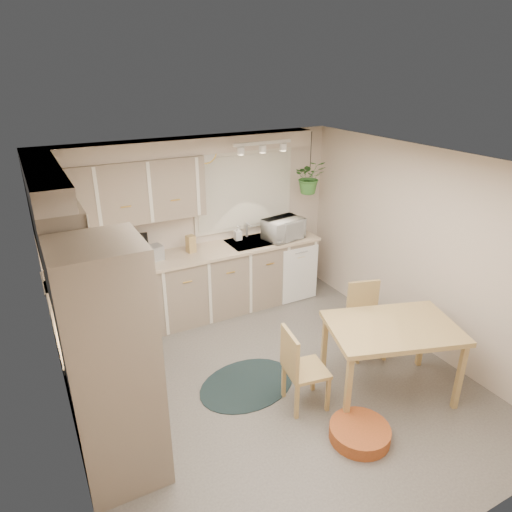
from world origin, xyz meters
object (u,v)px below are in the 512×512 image
object	(u,v)px
pet_bed	(360,433)
microwave	(284,227)
dining_table	(389,359)
braided_rug	(247,384)
chair_left	(306,368)
chair_back	(368,322)

from	to	relation	value
pet_bed	microwave	xyz separation A→B (m)	(0.80, 2.74, 1.06)
pet_bed	dining_table	bearing A→B (deg)	30.54
braided_rug	microwave	size ratio (longest dim) A/B	2.05
chair_left	chair_back	xyz separation A→B (m)	(1.13, 0.40, -0.00)
pet_bed	microwave	bearing A→B (deg)	73.64
dining_table	pet_bed	bearing A→B (deg)	-149.46
microwave	dining_table	bearing A→B (deg)	-103.17
pet_bed	braided_rug	bearing A→B (deg)	115.96
chair_back	microwave	distance (m)	1.83
chair_back	pet_bed	distance (m)	1.46
dining_table	microwave	size ratio (longest dim) A/B	2.37
microwave	chair_back	bearing A→B (deg)	-95.38
chair_left	chair_back	distance (m)	1.20
chair_back	microwave	size ratio (longest dim) A/B	1.63
dining_table	chair_back	size ratio (longest dim) A/B	1.46
braided_rug	pet_bed	bearing A→B (deg)	-64.04
microwave	pet_bed	bearing A→B (deg)	-116.65
chair_back	braided_rug	size ratio (longest dim) A/B	0.80
dining_table	pet_bed	size ratio (longest dim) A/B	2.26
chair_back	microwave	xyz separation A→B (m)	(-0.15, 1.70, 0.68)
chair_left	microwave	bearing A→B (deg)	163.94
chair_back	pet_bed	bearing A→B (deg)	64.05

